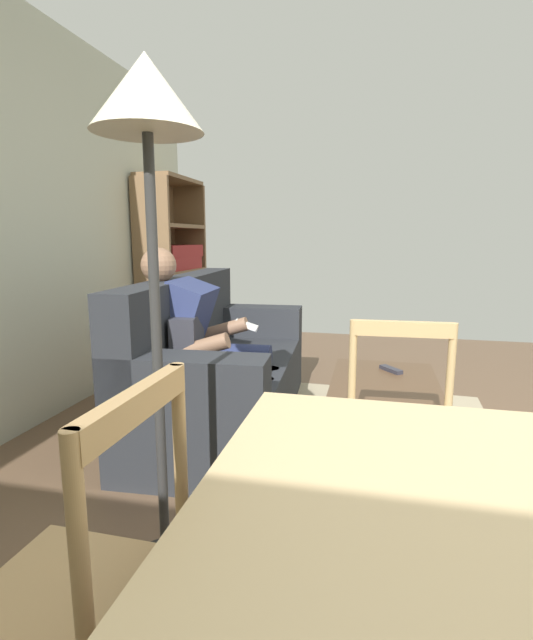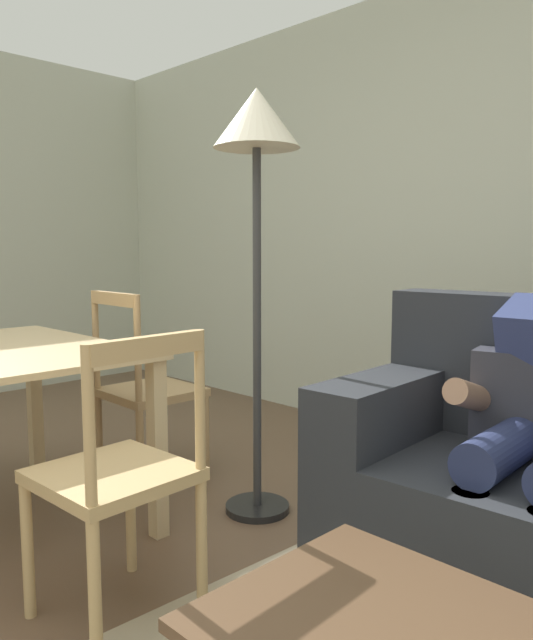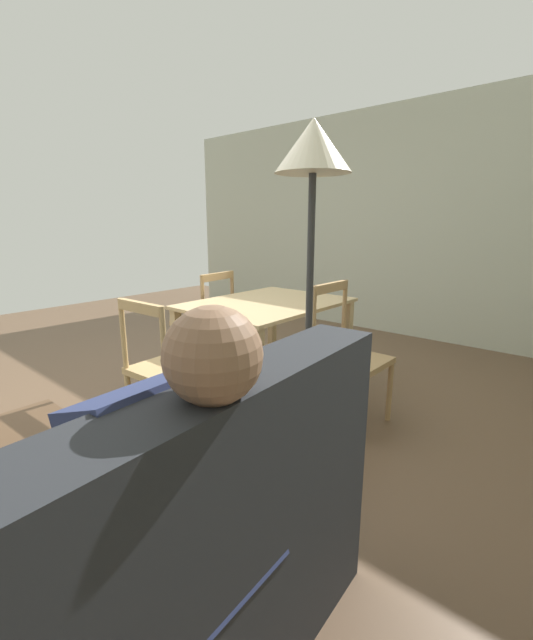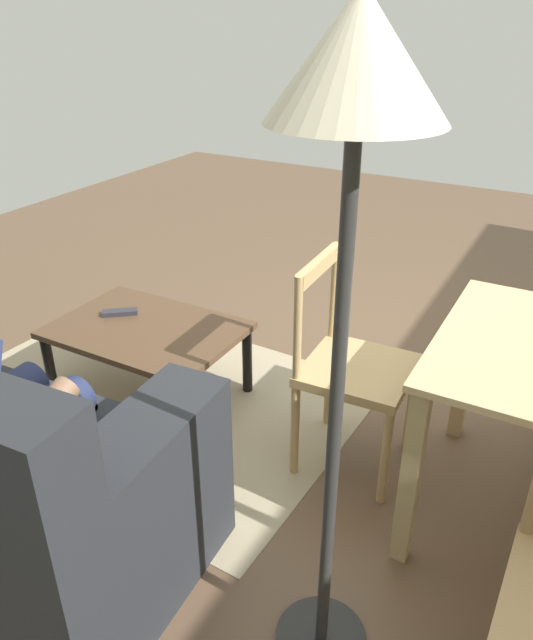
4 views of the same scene
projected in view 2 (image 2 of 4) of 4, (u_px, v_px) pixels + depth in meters
The scene contains 4 objects.
wall_back at pixel (469, 216), 3.46m from camera, with size 6.61×0.12×2.65m, color beige.
dining_chair_near_wall at pixel (146, 390), 3.03m from camera, with size 0.43×0.43×0.94m.
dining_chair_facing_couch at pixel (119, 477), 1.87m from camera, with size 0.44×0.44×0.90m.
floor_lamp at pixel (257, 158), 2.53m from camera, with size 0.36×0.36×1.80m.
Camera 2 is at (1.68, -0.41, 1.15)m, focal length 34.54 mm.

